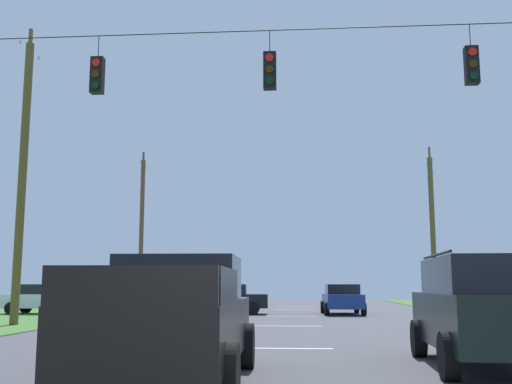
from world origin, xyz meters
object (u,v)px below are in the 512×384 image
distant_car_far_parked (342,299)px  utility_pole_far_left (141,230)px  suv_black (485,308)px  pickup_truck (174,319)px  distant_car_crossing_white (46,299)px  utility_pole_mid_left (22,176)px  distant_car_oncoming (226,299)px  overhead_signal_span (288,157)px  utility_pole_far_right (433,228)px

distant_car_far_parked → utility_pole_far_left: (-12.92, 8.48, 4.37)m
suv_black → pickup_truck: bearing=-158.0°
distant_car_crossing_white → utility_pole_mid_left: bearing=-73.7°
utility_pole_far_left → distant_car_oncoming: bearing=-51.6°
overhead_signal_span → utility_pole_mid_left: (-10.37, 7.68, 1.05)m
pickup_truck → distant_car_far_parked: 22.91m
suv_black → distant_car_oncoming: (-7.28, 20.14, -0.27)m
distant_car_oncoming → distant_car_crossing_white: bearing=-175.2°
overhead_signal_span → utility_pole_far_right: utility_pole_far_right is taller
overhead_signal_span → pickup_truck: size_ratio=3.36×
distant_car_far_parked → utility_pole_mid_left: bearing=-142.4°
suv_black → utility_pole_mid_left: 18.17m
suv_black → distant_car_crossing_white: 25.48m
overhead_signal_span → utility_pole_far_left: 28.04m
utility_pole_far_right → utility_pole_far_left: size_ratio=1.00×
overhead_signal_span → distant_car_far_parked: bearing=82.4°
distant_car_far_parked → suv_black: bearing=-86.3°
distant_car_far_parked → utility_pole_mid_left: 16.75m
distant_car_oncoming → distant_car_far_parked: size_ratio=1.00×
distant_car_far_parked → utility_pole_far_right: utility_pole_far_right is taller
distant_car_oncoming → utility_pole_mid_left: (-6.72, -9.51, 4.83)m
suv_black → utility_pole_far_left: bearing=116.2°
distant_car_crossing_white → distant_car_oncoming: same height
overhead_signal_span → utility_pole_far_right: (8.79, 25.67, 0.59)m
distant_car_oncoming → distant_car_far_parked: bearing=2.7°
utility_pole_far_right → pickup_truck: bearing=-108.8°
utility_pole_far_left → distant_car_far_parked: bearing=-33.3°
overhead_signal_span → distant_car_oncoming: 17.98m
suv_black → utility_pole_mid_left: bearing=142.8°
overhead_signal_span → pickup_truck: 6.45m
distant_car_crossing_white → utility_pole_far_right: (21.71, 9.25, 4.37)m
pickup_truck → distant_car_oncoming: pickup_truck is taller
utility_pole_far_right → suv_black: bearing=-100.2°
suv_black → distant_car_crossing_white: bearing=130.5°
utility_pole_far_right → overhead_signal_span: bearing=-108.9°
distant_car_far_parked → utility_pole_mid_left: size_ratio=0.38×
distant_car_oncoming → utility_pole_far_left: size_ratio=0.41×
pickup_truck → suv_black: suv_black is taller
distant_car_oncoming → utility_pole_far_right: size_ratio=0.42×
suv_black → utility_pole_far_right: bearing=79.8°
pickup_truck → distant_car_crossing_white: size_ratio=1.25×
overhead_signal_span → utility_pole_mid_left: 12.95m
distant_car_oncoming → utility_pole_far_left: 12.00m
pickup_truck → utility_pole_mid_left: bearing=124.3°
overhead_signal_span → distant_car_oncoming: bearing=102.0°
pickup_truck → distant_car_oncoming: bearing=95.1°
utility_pole_mid_left → utility_pole_far_left: (-0.22, 18.27, -0.45)m
pickup_truck → utility_pole_far_right: (10.45, 30.76, 4.19)m
utility_pole_far_right → utility_pole_mid_left: bearing=-136.8°
distant_car_far_parked → distant_car_crossing_white: bearing=-176.0°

